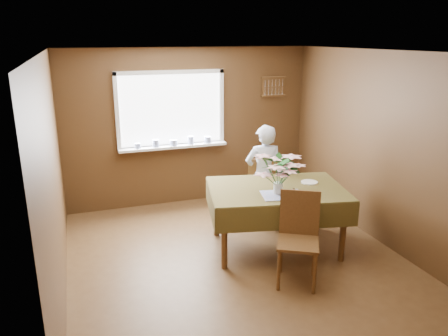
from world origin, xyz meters
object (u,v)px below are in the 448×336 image
object	(u,v)px
chair_far	(263,187)
flower_bouquet	(279,168)
seated_woman	(264,175)
dining_table	(277,195)
chair_near	(299,234)

from	to	relation	value
chair_far	flower_bouquet	xyz separation A→B (m)	(-0.28, -1.06, 0.61)
seated_woman	flower_bouquet	world-z (taller)	seated_woman
dining_table	seated_woman	distance (m)	0.78
chair_near	flower_bouquet	xyz separation A→B (m)	(0.02, 0.59, 0.59)
dining_table	flower_bouquet	distance (m)	0.47
dining_table	seated_woman	bearing A→B (deg)	90.00
chair_near	chair_far	bearing A→B (deg)	109.19
chair_far	seated_woman	xyz separation A→B (m)	(-0.03, -0.10, 0.21)
chair_near	seated_woman	xyz separation A→B (m)	(0.26, 1.55, 0.18)
chair_far	chair_near	world-z (taller)	chair_near
chair_near	flower_bouquet	world-z (taller)	flower_bouquet
seated_woman	flower_bouquet	size ratio (longest dim) A/B	2.57
chair_near	seated_woman	world-z (taller)	seated_woman
seated_woman	flower_bouquet	bearing A→B (deg)	84.50
chair_far	chair_near	bearing A→B (deg)	106.30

